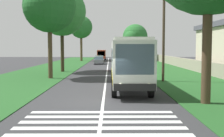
{
  "coord_description": "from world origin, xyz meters",
  "views": [
    {
      "loc": [
        -15.18,
        -0.4,
        3.1
      ],
      "look_at": [
        5.11,
        -0.54,
        1.6
      ],
      "focal_mm": 45.04,
      "sensor_mm": 36.0,
      "label": 1
    }
  ],
  "objects_px": {
    "trailing_car_0": "(119,66)",
    "utility_pole": "(164,32)",
    "trailing_minibus_0": "(102,54)",
    "roadside_tree_left_2": "(49,8)",
    "trailing_car_3": "(99,59)",
    "trailing_car_2": "(99,61)",
    "roadside_tree_right_1": "(135,37)",
    "trailing_car_1": "(118,63)",
    "coach_bus": "(128,60)",
    "roadside_tree_left_0": "(81,28)",
    "roadside_tree_left_1": "(60,13)"
  },
  "relations": [
    {
      "from": "trailing_car_2",
      "to": "roadside_tree_right_1",
      "type": "relative_size",
      "value": 0.5
    },
    {
      "from": "coach_bus",
      "to": "trailing_car_1",
      "type": "bearing_deg",
      "value": 0.36
    },
    {
      "from": "roadside_tree_left_0",
      "to": "trailing_minibus_0",
      "type": "bearing_deg",
      "value": -39.65
    },
    {
      "from": "trailing_car_1",
      "to": "trailing_minibus_0",
      "type": "height_order",
      "value": "trailing_minibus_0"
    },
    {
      "from": "trailing_car_3",
      "to": "trailing_minibus_0",
      "type": "distance_m",
      "value": 10.4
    },
    {
      "from": "roadside_tree_left_2",
      "to": "utility_pole",
      "type": "bearing_deg",
      "value": -104.82
    },
    {
      "from": "utility_pole",
      "to": "coach_bus",
      "type": "bearing_deg",
      "value": 140.73
    },
    {
      "from": "trailing_car_1",
      "to": "roadside_tree_left_2",
      "type": "bearing_deg",
      "value": 155.99
    },
    {
      "from": "trailing_car_1",
      "to": "roadside_tree_right_1",
      "type": "xyz_separation_m",
      "value": [
        21.92,
        -4.56,
        4.92
      ]
    },
    {
      "from": "trailing_car_3",
      "to": "roadside_tree_right_1",
      "type": "height_order",
      "value": "roadside_tree_right_1"
    },
    {
      "from": "roadside_tree_left_0",
      "to": "trailing_car_0",
      "type": "bearing_deg",
      "value": -164.29
    },
    {
      "from": "trailing_car_1",
      "to": "roadside_tree_left_0",
      "type": "distance_m",
      "value": 23.54
    },
    {
      "from": "coach_bus",
      "to": "utility_pole",
      "type": "height_order",
      "value": "utility_pole"
    },
    {
      "from": "trailing_car_3",
      "to": "roadside_tree_left_2",
      "type": "xyz_separation_m",
      "value": [
        -32.71,
        3.73,
        6.39
      ]
    },
    {
      "from": "roadside_tree_left_2",
      "to": "roadside_tree_right_1",
      "type": "height_order",
      "value": "roadside_tree_left_2"
    },
    {
      "from": "roadside_tree_left_2",
      "to": "roadside_tree_right_1",
      "type": "relative_size",
      "value": 1.13
    },
    {
      "from": "utility_pole",
      "to": "trailing_car_3",
      "type": "bearing_deg",
      "value": 11.46
    },
    {
      "from": "trailing_minibus_0",
      "to": "utility_pole",
      "type": "height_order",
      "value": "utility_pole"
    },
    {
      "from": "trailing_car_0",
      "to": "roadside_tree_left_2",
      "type": "relative_size",
      "value": 0.44
    },
    {
      "from": "trailing_car_0",
      "to": "trailing_car_1",
      "type": "height_order",
      "value": "same"
    },
    {
      "from": "trailing_minibus_0",
      "to": "roadside_tree_left_0",
      "type": "bearing_deg",
      "value": 140.35
    },
    {
      "from": "trailing_car_2",
      "to": "roadside_tree_left_1",
      "type": "bearing_deg",
      "value": 166.31
    },
    {
      "from": "trailing_car_0",
      "to": "trailing_car_2",
      "type": "xyz_separation_m",
      "value": [
        15.99,
        3.31,
        0.0
      ]
    },
    {
      "from": "trailing_car_0",
      "to": "trailing_minibus_0",
      "type": "distance_m",
      "value": 34.27
    },
    {
      "from": "roadside_tree_left_2",
      "to": "trailing_car_3",
      "type": "bearing_deg",
      "value": -6.51
    },
    {
      "from": "roadside_tree_left_1",
      "to": "roadside_tree_left_2",
      "type": "distance_m",
      "value": 7.68
    },
    {
      "from": "roadside_tree_left_0",
      "to": "roadside_tree_right_1",
      "type": "bearing_deg",
      "value": -85.62
    },
    {
      "from": "trailing_car_0",
      "to": "utility_pole",
      "type": "relative_size",
      "value": 0.49
    },
    {
      "from": "trailing_minibus_0",
      "to": "trailing_car_3",
      "type": "bearing_deg",
      "value": 178.9
    },
    {
      "from": "trailing_car_0",
      "to": "roadside_tree_left_0",
      "type": "xyz_separation_m",
      "value": [
        28.48,
        8.01,
        7.07
      ]
    },
    {
      "from": "coach_bus",
      "to": "trailing_car_1",
      "type": "height_order",
      "value": "coach_bus"
    },
    {
      "from": "roadside_tree_left_1",
      "to": "utility_pole",
      "type": "bearing_deg",
      "value": -133.35
    },
    {
      "from": "coach_bus",
      "to": "trailing_car_0",
      "type": "distance_m",
      "value": 16.18
    },
    {
      "from": "utility_pole",
      "to": "roadside_tree_left_0",
      "type": "bearing_deg",
      "value": 16.15
    },
    {
      "from": "roadside_tree_left_1",
      "to": "roadside_tree_right_1",
      "type": "distance_m",
      "value": 33.12
    },
    {
      "from": "trailing_minibus_0",
      "to": "roadside_tree_right_1",
      "type": "bearing_deg",
      "value": -120.25
    },
    {
      "from": "roadside_tree_left_0",
      "to": "trailing_car_3",
      "type": "bearing_deg",
      "value": -136.75
    },
    {
      "from": "trailing_car_2",
      "to": "roadside_tree_left_2",
      "type": "bearing_deg",
      "value": 170.96
    },
    {
      "from": "trailing_car_2",
      "to": "roadside_tree_right_1",
      "type": "bearing_deg",
      "value": -30.54
    },
    {
      "from": "trailing_car_1",
      "to": "roadside_tree_right_1",
      "type": "relative_size",
      "value": 0.5
    },
    {
      "from": "roadside_tree_right_1",
      "to": "coach_bus",
      "type": "bearing_deg",
      "value": 174.47
    },
    {
      "from": "coach_bus",
      "to": "trailing_car_0",
      "type": "bearing_deg",
      "value": 0.76
    },
    {
      "from": "trailing_car_0",
      "to": "trailing_car_1",
      "type": "distance_m",
      "value": 7.52
    },
    {
      "from": "trailing_minibus_0",
      "to": "roadside_tree_left_2",
      "type": "relative_size",
      "value": 0.61
    },
    {
      "from": "trailing_car_2",
      "to": "roadside_tree_left_2",
      "type": "height_order",
      "value": "roadside_tree_left_2"
    },
    {
      "from": "utility_pole",
      "to": "trailing_minibus_0",
      "type": "bearing_deg",
      "value": 8.69
    },
    {
      "from": "roadside_tree_left_1",
      "to": "roadside_tree_left_2",
      "type": "bearing_deg",
      "value": -178.2
    },
    {
      "from": "trailing_car_3",
      "to": "trailing_car_2",
      "type": "bearing_deg",
      "value": -178.24
    },
    {
      "from": "trailing_car_2",
      "to": "trailing_car_1",
      "type": "bearing_deg",
      "value": -158.26
    },
    {
      "from": "coach_bus",
      "to": "trailing_minibus_0",
      "type": "bearing_deg",
      "value": 4.06
    }
  ]
}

